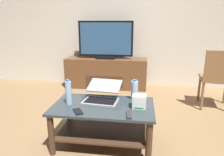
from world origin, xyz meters
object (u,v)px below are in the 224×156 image
media_cabinet (106,73)px  dining_chair (218,76)px  television (106,41)px  cell_phone (78,111)px  router_box (139,101)px  laptop (102,95)px  water_bottle_near (68,93)px  coffee_table (103,118)px  tv_remote (129,115)px  water_bottle_far (134,90)px

media_cabinet → dining_chair: bearing=-24.7°
television → dining_chair: size_ratio=1.16×
cell_phone → dining_chair: bearing=7.1°
media_cabinet → router_box: size_ratio=11.72×
television → dining_chair: television is taller
media_cabinet → laptop: (0.27, -1.81, 0.22)m
dining_chair → cell_phone: (-1.68, -1.33, -0.05)m
media_cabinet → router_box: bearing=-71.4°
media_cabinet → television: size_ratio=1.52×
router_box → water_bottle_near: (-0.72, -0.01, 0.06)m
water_bottle_near → cell_phone: bearing=-49.8°
coffee_table → tv_remote: size_ratio=6.40×
media_cabinet → dining_chair: size_ratio=1.76×
tv_remote → laptop: bearing=126.7°
laptop → router_box: (0.40, -0.16, 0.01)m
dining_chair → cell_phone: 2.14m
water_bottle_near → cell_phone: (0.15, -0.17, -0.12)m
coffee_table → cell_phone: 0.32m
router_box → water_bottle_far: water_bottle_far is taller
media_cabinet → tv_remote: size_ratio=9.72×
television → coffee_table: bearing=-81.2°
router_box → water_bottle_far: (-0.06, 0.22, 0.04)m
water_bottle_far → laptop: bearing=-169.5°
water_bottle_far → router_box: bearing=-75.7°
coffee_table → television: television is taller
television → tv_remote: television is taller
television → water_bottle_far: television is taller
media_cabinet → tv_remote: bearing=-75.1°
dining_chair → cell_phone: bearing=-141.6°
media_cabinet → cell_phone: 2.15m
dining_chair → laptop: dining_chair is taller
tv_remote → television: bearing=100.0°
media_cabinet → cell_phone: bearing=-87.5°
laptop → cell_phone: 0.38m
water_bottle_near → water_bottle_far: size_ratio=1.16×
coffee_table → television: 2.04m
coffee_table → media_cabinet: (-0.30, 1.95, -0.02)m
media_cabinet → dining_chair: (1.77, -0.81, 0.22)m
media_cabinet → cell_phone: media_cabinet is taller
router_box → tv_remote: bearing=-114.7°
laptop → router_box: size_ratio=3.31×
media_cabinet → dining_chair: 1.96m
dining_chair → water_bottle_near: bearing=-147.7°
tv_remote → router_box: bearing=60.2°
water_bottle_near → tv_remote: 0.67m
dining_chair → laptop: (-1.50, -0.99, 0.00)m
coffee_table → media_cabinet: bearing=98.7°
water_bottle_far → tv_remote: bearing=-94.4°
router_box → water_bottle_far: size_ratio=0.59×
water_bottle_near → tv_remote: bearing=-16.3°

